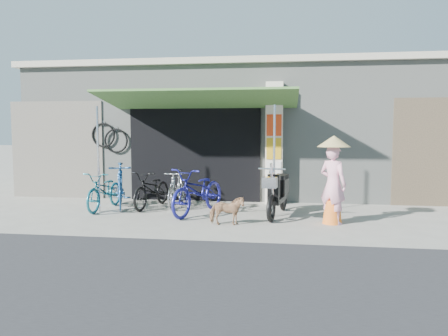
# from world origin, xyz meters

# --- Properties ---
(ground) EXTENTS (80.00, 80.00, 0.00)m
(ground) POSITION_xyz_m (0.00, 0.00, 0.00)
(ground) COLOR gray
(ground) RESTS_ON ground
(road_strip) EXTENTS (80.00, 6.00, 0.01)m
(road_strip) POSITION_xyz_m (0.00, -4.50, 0.01)
(road_strip) COLOR #313133
(road_strip) RESTS_ON ground
(bicycle_shop) EXTENTS (12.30, 5.30, 3.66)m
(bicycle_shop) POSITION_xyz_m (-0.00, 5.09, 1.83)
(bicycle_shop) COLOR gray
(bicycle_shop) RESTS_ON ground
(shop_pillar) EXTENTS (0.42, 0.44, 3.00)m
(shop_pillar) POSITION_xyz_m (0.85, 2.45, 1.50)
(shop_pillar) COLOR beige
(shop_pillar) RESTS_ON ground
(awning) EXTENTS (4.60, 1.88, 2.72)m
(awning) POSITION_xyz_m (-0.90, 1.63, 2.51)
(awning) COLOR #3C672E
(awning) RESTS_ON ground
(neighbour_left) EXTENTS (2.60, 0.06, 2.60)m
(neighbour_left) POSITION_xyz_m (-5.00, 2.59, 1.30)
(neighbour_left) COLOR #6B665B
(neighbour_left) RESTS_ON ground
(bike_teal) EXTENTS (0.66, 1.70, 0.88)m
(bike_teal) POSITION_xyz_m (-2.97, 1.02, 0.44)
(bike_teal) COLOR #18606E
(bike_teal) RESTS_ON ground
(bike_blue) EXTENTS (1.08, 1.81, 1.05)m
(bike_blue) POSITION_xyz_m (-2.72, 1.33, 0.53)
(bike_blue) COLOR navy
(bike_blue) RESTS_ON ground
(bike_black) EXTENTS (0.87, 1.75, 0.88)m
(bike_black) POSITION_xyz_m (-1.97, 1.40, 0.44)
(bike_black) COLOR black
(bike_black) RESTS_ON ground
(bike_silver) EXTENTS (0.44, 1.49, 0.89)m
(bike_silver) POSITION_xyz_m (-1.42, 1.59, 0.45)
(bike_silver) COLOR silver
(bike_silver) RESTS_ON ground
(bike_navy) EXTENTS (1.33, 2.07, 1.03)m
(bike_navy) POSITION_xyz_m (-0.72, 0.77, 0.51)
(bike_navy) COLOR navy
(bike_navy) RESTS_ON ground
(street_dog) EXTENTS (0.70, 0.37, 0.57)m
(street_dog) POSITION_xyz_m (0.03, -0.23, 0.28)
(street_dog) COLOR tan
(street_dog) RESTS_ON ground
(moped) EXTENTS (0.62, 1.90, 1.08)m
(moped) POSITION_xyz_m (0.99, 0.88, 0.49)
(moped) COLOR black
(moped) RESTS_ON ground
(nun) EXTENTS (0.67, 0.64, 1.73)m
(nun) POSITION_xyz_m (2.06, 0.21, 0.86)
(nun) COLOR pink
(nun) RESTS_ON ground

